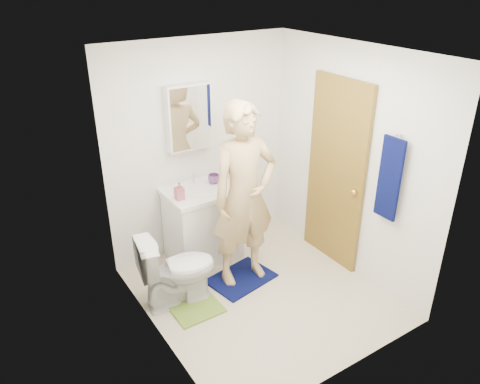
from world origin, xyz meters
name	(u,v)px	position (x,y,z in m)	size (l,w,h in m)	color
floor	(260,294)	(0.00, 0.00, -0.01)	(2.20, 2.40, 0.02)	beige
ceiling	(266,51)	(0.00, 0.00, 2.41)	(2.20, 2.40, 0.02)	white
wall_back	(200,148)	(0.00, 1.21, 1.20)	(2.20, 0.02, 2.40)	white
wall_front	(361,248)	(0.00, -1.21, 1.20)	(2.20, 0.02, 2.40)	white
wall_left	(150,220)	(-1.11, 0.00, 1.20)	(0.02, 2.40, 2.40)	white
wall_right	(351,162)	(1.11, 0.00, 1.20)	(0.02, 2.40, 2.40)	white
vanity_cabinet	(203,226)	(-0.15, 0.91, 0.40)	(0.75, 0.55, 0.80)	white
countertop	(202,192)	(-0.15, 0.91, 0.83)	(0.79, 0.59, 0.05)	white
sink_basin	(202,190)	(-0.15, 0.91, 0.84)	(0.40, 0.40, 0.03)	white
faucet	(194,179)	(-0.15, 1.09, 0.91)	(0.03, 0.03, 0.12)	silver
medicine_cabinet	(189,117)	(-0.15, 1.14, 1.60)	(0.50, 0.12, 0.70)	white
mirror_panel	(191,118)	(-0.15, 1.08, 1.60)	(0.46, 0.01, 0.66)	white
door	(336,174)	(1.07, 0.15, 1.02)	(0.05, 0.80, 2.05)	olive
door_knob	(354,192)	(1.03, -0.17, 0.95)	(0.07, 0.07, 0.07)	gold
towel	(389,179)	(1.03, -0.57, 1.25)	(0.03, 0.24, 0.80)	#070D43
towel_hook	(399,135)	(1.07, -0.57, 1.67)	(0.02, 0.02, 0.06)	silver
toilet	(177,269)	(-0.75, 0.35, 0.38)	(0.42, 0.74, 0.76)	white
bath_mat	(241,278)	(-0.04, 0.31, 0.01)	(0.67, 0.48, 0.02)	#070D43
green_rug	(197,308)	(-0.67, 0.13, 0.01)	(0.47, 0.39, 0.02)	olive
soap_dispenser	(179,191)	(-0.45, 0.84, 0.95)	(0.09, 0.09, 0.19)	#AE5161
toothbrush_cup	(214,179)	(0.04, 0.98, 0.90)	(0.13, 0.13, 0.10)	#6F3A81
man	(244,196)	(0.01, 0.32, 0.98)	(0.70, 0.46, 1.91)	tan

